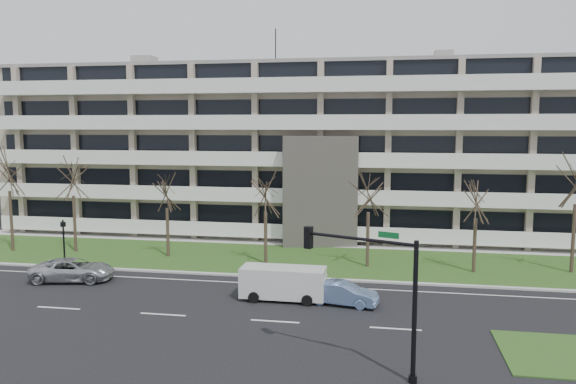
% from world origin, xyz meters
% --- Properties ---
extents(ground, '(160.00, 160.00, 0.00)m').
position_xyz_m(ground, '(0.00, 0.00, 0.00)').
color(ground, black).
rests_on(ground, ground).
extents(grass_verge, '(90.00, 10.00, 0.06)m').
position_xyz_m(grass_verge, '(0.00, 13.00, 0.03)').
color(grass_verge, '#1D4416').
rests_on(grass_verge, ground).
extents(curb, '(90.00, 0.35, 0.12)m').
position_xyz_m(curb, '(0.00, 8.00, 0.06)').
color(curb, '#B2B2AD').
rests_on(curb, ground).
extents(sidewalk, '(90.00, 2.00, 0.08)m').
position_xyz_m(sidewalk, '(0.00, 18.50, 0.04)').
color(sidewalk, '#B2B2AD').
rests_on(sidewalk, ground).
extents(lane_edge_line, '(90.00, 0.12, 0.01)m').
position_xyz_m(lane_edge_line, '(0.00, 6.50, 0.01)').
color(lane_edge_line, white).
rests_on(lane_edge_line, ground).
extents(apartment_building, '(60.50, 15.10, 18.75)m').
position_xyz_m(apartment_building, '(-0.01, 25.32, 7.61)').
color(apartment_building, tan).
rests_on(apartment_building, ground).
extents(silver_pickup, '(5.47, 3.25, 1.42)m').
position_xyz_m(silver_pickup, '(-14.16, 5.10, 0.71)').
color(silver_pickup, '#B8BAC0').
rests_on(silver_pickup, ground).
extents(blue_sedan, '(4.03, 1.97, 1.27)m').
position_xyz_m(blue_sedan, '(3.17, 3.27, 0.64)').
color(blue_sedan, '#7FA1DC').
rests_on(blue_sedan, ground).
extents(white_van, '(4.83, 2.03, 1.86)m').
position_xyz_m(white_van, '(-0.18, 3.61, 1.12)').
color(white_van, silver).
rests_on(white_van, ground).
extents(traffic_signal, '(4.69, 2.08, 5.79)m').
position_xyz_m(traffic_signal, '(5.05, -5.11, 3.75)').
color(traffic_signal, black).
rests_on(traffic_signal, ground).
extents(pedestrian_signal, '(0.36, 0.32, 3.24)m').
position_xyz_m(pedestrian_signal, '(-17.02, 8.78, 2.06)').
color(pedestrian_signal, black).
rests_on(pedestrian_signal, ground).
extents(tree_0, '(4.27, 4.27, 8.53)m').
position_xyz_m(tree_0, '(-23.43, 11.98, 6.64)').
color(tree_0, '#382B21').
rests_on(tree_0, ground).
extents(tree_1, '(3.97, 3.97, 7.93)m').
position_xyz_m(tree_1, '(-18.42, 12.60, 6.17)').
color(tree_1, '#382B21').
rests_on(tree_1, ground).
extents(tree_2, '(3.31, 3.31, 6.61)m').
position_xyz_m(tree_2, '(-10.67, 12.32, 5.14)').
color(tree_2, '#382B21').
rests_on(tree_2, ground).
extents(tree_3, '(3.38, 3.38, 6.76)m').
position_xyz_m(tree_3, '(-2.94, 11.34, 5.25)').
color(tree_3, '#382B21').
rests_on(tree_3, ground).
extents(tree_4, '(3.46, 3.46, 6.93)m').
position_xyz_m(tree_4, '(4.22, 11.81, 5.38)').
color(tree_4, '#382B21').
rests_on(tree_4, ground).
extents(tree_5, '(3.30, 3.30, 6.59)m').
position_xyz_m(tree_5, '(11.32, 11.55, 5.12)').
color(tree_5, '#382B21').
rests_on(tree_5, ground).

